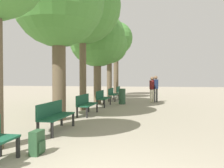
{
  "coord_description": "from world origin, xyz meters",
  "views": [
    {
      "loc": [
        0.85,
        -3.15,
        1.56
      ],
      "look_at": [
        -0.76,
        5.76,
        1.33
      ],
      "focal_mm": 40.0,
      "sensor_mm": 36.0,
      "label": 1
    }
  ],
  "objects_px": {
    "bench_row_5": "(120,91)",
    "backpack": "(37,143)",
    "tree_row_1": "(59,3)",
    "tree_row_5": "(116,39)",
    "bench_row_3": "(102,97)",
    "tree_row_2": "(83,6)",
    "bench_row_1": "(54,114)",
    "trash_bin": "(122,96)",
    "pedestrian_mid": "(152,88)",
    "tree_row_4": "(109,46)",
    "pedestrian_near": "(156,87)",
    "bench_row_2": "(86,103)",
    "tree_row_3": "(97,39)",
    "bench_row_4": "(113,93)"
  },
  "relations": [
    {
      "from": "bench_row_4",
      "to": "backpack",
      "type": "distance_m",
      "value": 11.9
    },
    {
      "from": "tree_row_5",
      "to": "pedestrian_mid",
      "type": "height_order",
      "value": "tree_row_5"
    },
    {
      "from": "backpack",
      "to": "tree_row_5",
      "type": "bearing_deg",
      "value": 93.9
    },
    {
      "from": "bench_row_1",
      "to": "pedestrian_mid",
      "type": "relative_size",
      "value": 1.07
    },
    {
      "from": "backpack",
      "to": "pedestrian_near",
      "type": "xyz_separation_m",
      "value": [
        2.3,
        11.24,
        0.72
      ]
    },
    {
      "from": "bench_row_4",
      "to": "tree_row_1",
      "type": "distance_m",
      "value": 8.8
    },
    {
      "from": "backpack",
      "to": "trash_bin",
      "type": "relative_size",
      "value": 0.54
    },
    {
      "from": "tree_row_4",
      "to": "trash_bin",
      "type": "relative_size",
      "value": 5.91
    },
    {
      "from": "bench_row_5",
      "to": "tree_row_5",
      "type": "height_order",
      "value": "tree_row_5"
    },
    {
      "from": "tree_row_1",
      "to": "pedestrian_mid",
      "type": "relative_size",
      "value": 3.72
    },
    {
      "from": "tree_row_1",
      "to": "tree_row_4",
      "type": "height_order",
      "value": "tree_row_1"
    },
    {
      "from": "bench_row_1",
      "to": "pedestrian_mid",
      "type": "height_order",
      "value": "pedestrian_mid"
    },
    {
      "from": "bench_row_1",
      "to": "bench_row_4",
      "type": "relative_size",
      "value": 1.0
    },
    {
      "from": "bench_row_2",
      "to": "pedestrian_near",
      "type": "bearing_deg",
      "value": 63.92
    },
    {
      "from": "tree_row_1",
      "to": "trash_bin",
      "type": "relative_size",
      "value": 6.61
    },
    {
      "from": "tree_row_2",
      "to": "tree_row_4",
      "type": "distance_m",
      "value": 6.88
    },
    {
      "from": "tree_row_1",
      "to": "tree_row_5",
      "type": "relative_size",
      "value": 0.93
    },
    {
      "from": "bench_row_2",
      "to": "tree_row_3",
      "type": "relative_size",
      "value": 0.31
    },
    {
      "from": "bench_row_4",
      "to": "tree_row_3",
      "type": "distance_m",
      "value": 3.95
    },
    {
      "from": "tree_row_1",
      "to": "tree_row_3",
      "type": "xyz_separation_m",
      "value": [
        -0.0,
        5.96,
        -0.41
      ]
    },
    {
      "from": "bench_row_5",
      "to": "backpack",
      "type": "xyz_separation_m",
      "value": [
        0.56,
        -15.13,
        -0.26
      ]
    },
    {
      "from": "tree_row_4",
      "to": "tree_row_2",
      "type": "bearing_deg",
      "value": -90.0
    },
    {
      "from": "tree_row_2",
      "to": "trash_bin",
      "type": "xyz_separation_m",
      "value": [
        1.51,
        2.93,
        -4.56
      ]
    },
    {
      "from": "bench_row_4",
      "to": "backpack",
      "type": "xyz_separation_m",
      "value": [
        0.56,
        -11.88,
        -0.26
      ]
    },
    {
      "from": "pedestrian_mid",
      "to": "bench_row_2",
      "type": "bearing_deg",
      "value": -114.38
    },
    {
      "from": "tree_row_3",
      "to": "tree_row_4",
      "type": "relative_size",
      "value": 1.04
    },
    {
      "from": "tree_row_3",
      "to": "pedestrian_mid",
      "type": "height_order",
      "value": "tree_row_3"
    },
    {
      "from": "tree_row_1",
      "to": "pedestrian_near",
      "type": "relative_size",
      "value": 3.58
    },
    {
      "from": "tree_row_3",
      "to": "trash_bin",
      "type": "xyz_separation_m",
      "value": [
        1.51,
        -0.05,
        -3.42
      ]
    },
    {
      "from": "bench_row_3",
      "to": "tree_row_5",
      "type": "height_order",
      "value": "tree_row_5"
    },
    {
      "from": "bench_row_3",
      "to": "tree_row_2",
      "type": "bearing_deg",
      "value": -109.16
    },
    {
      "from": "backpack",
      "to": "pedestrian_near",
      "type": "bearing_deg",
      "value": 78.43
    },
    {
      "from": "backpack",
      "to": "pedestrian_mid",
      "type": "relative_size",
      "value": 0.3
    },
    {
      "from": "tree_row_2",
      "to": "tree_row_5",
      "type": "relative_size",
      "value": 1.07
    },
    {
      "from": "bench_row_5",
      "to": "tree_row_1",
      "type": "relative_size",
      "value": 0.29
    },
    {
      "from": "tree_row_2",
      "to": "pedestrian_near",
      "type": "height_order",
      "value": "tree_row_2"
    },
    {
      "from": "bench_row_4",
      "to": "pedestrian_mid",
      "type": "bearing_deg",
      "value": -14.17
    },
    {
      "from": "tree_row_2",
      "to": "pedestrian_near",
      "type": "distance_m",
      "value": 6.83
    },
    {
      "from": "bench_row_3",
      "to": "bench_row_4",
      "type": "xyz_separation_m",
      "value": [
        0.0,
        3.24,
        0.0
      ]
    },
    {
      "from": "bench_row_3",
      "to": "tree_row_3",
      "type": "height_order",
      "value": "tree_row_3"
    },
    {
      "from": "bench_row_1",
      "to": "bench_row_2",
      "type": "bearing_deg",
      "value": 90.0
    },
    {
      "from": "tree_row_2",
      "to": "tree_row_5",
      "type": "bearing_deg",
      "value": 90.0
    },
    {
      "from": "pedestrian_near",
      "to": "pedestrian_mid",
      "type": "relative_size",
      "value": 1.04
    },
    {
      "from": "tree_row_1",
      "to": "pedestrian_near",
      "type": "bearing_deg",
      "value": 64.65
    },
    {
      "from": "bench_row_1",
      "to": "tree_row_5",
      "type": "xyz_separation_m",
      "value": [
        -0.59,
        14.66,
        4.4
      ]
    },
    {
      "from": "bench_row_1",
      "to": "pedestrian_near",
      "type": "distance_m",
      "value": 9.53
    },
    {
      "from": "pedestrian_mid",
      "to": "bench_row_5",
      "type": "bearing_deg",
      "value": 124.01
    },
    {
      "from": "tree_row_4",
      "to": "pedestrian_near",
      "type": "xyz_separation_m",
      "value": [
        3.45,
        -2.51,
        -2.99
      ]
    },
    {
      "from": "backpack",
      "to": "tree_row_4",
      "type": "bearing_deg",
      "value": 94.76
    },
    {
      "from": "bench_row_4",
      "to": "trash_bin",
      "type": "distance_m",
      "value": 2.21
    }
  ]
}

